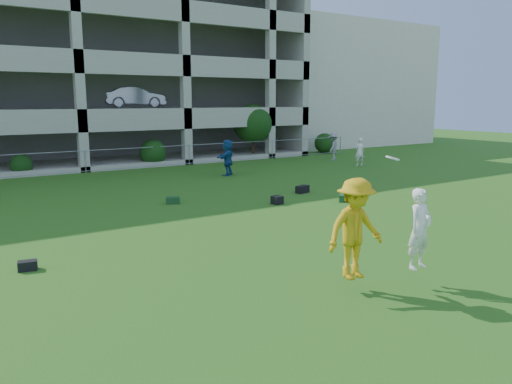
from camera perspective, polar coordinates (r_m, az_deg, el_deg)
ground at (r=10.89m, az=7.76°, el=-9.81°), size 100.00×100.00×0.00m
stucco_building at (r=46.47m, az=6.73°, el=11.91°), size 16.00×14.00×10.00m
bystander_d at (r=25.23m, az=-3.26°, el=3.96°), size 1.67×1.46×1.82m
bystander_e at (r=29.52m, az=11.74°, el=4.51°), size 0.66×0.51×1.62m
bystander_f at (r=31.96m, az=8.81°, el=5.14°), size 1.29×1.16×1.73m
bag_black_b at (r=12.38m, az=-24.65°, el=-7.65°), size 0.44×0.32×0.22m
bag_green_c at (r=19.03m, az=10.04°, el=-0.69°), size 0.60×0.60×0.26m
crate_d at (r=18.28m, az=2.43°, el=-0.92°), size 0.38×0.38×0.30m
bag_black_e at (r=20.56m, az=5.33°, el=0.31°), size 0.66×0.45×0.30m
bag_green_g at (r=18.61m, az=-9.47°, el=-0.94°), size 0.58×0.48×0.25m
frisbee_contest at (r=10.02m, az=12.52°, el=-4.12°), size 2.30×1.11×2.44m
parking_garage at (r=36.08m, az=-23.04°, el=13.23°), size 30.00×14.00×12.00m
fence at (r=27.69m, az=-18.93°, el=3.37°), size 36.06×0.06×1.20m
shrub_row at (r=29.71m, az=-10.75°, el=5.93°), size 34.38×2.52×3.50m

